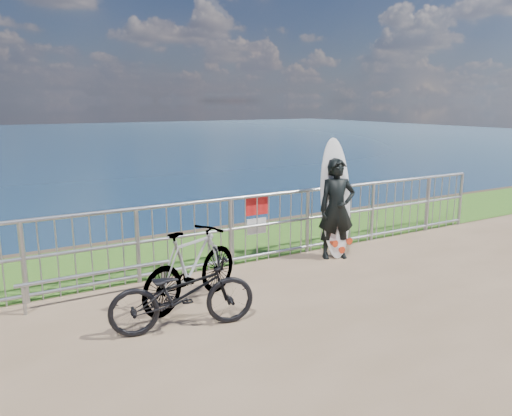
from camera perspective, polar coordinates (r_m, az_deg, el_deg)
grass_strip at (r=9.24m, az=-3.27°, el=-4.14°), size 120.00×120.00×0.00m
railing at (r=8.16m, az=0.30°, el=-2.16°), size 10.06×0.10×1.13m
surfer at (r=8.38m, az=9.21°, el=-0.12°), size 0.71×0.59×1.68m
surfboard at (r=8.46m, az=9.10°, el=0.60°), size 0.64×0.60×2.01m
bicycle_near at (r=5.85m, az=-8.37°, el=-9.59°), size 1.76×0.89×0.88m
bicycle_far at (r=6.52m, az=-7.39°, el=-6.64°), size 1.74×1.12×1.02m
bike_rack at (r=6.94m, az=-17.71°, el=-7.44°), size 1.98×0.05×0.41m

